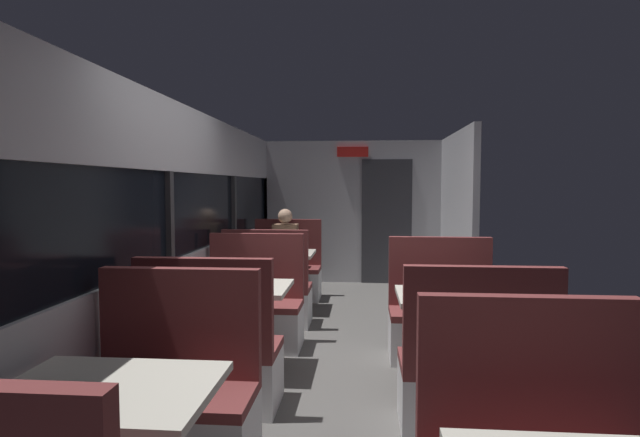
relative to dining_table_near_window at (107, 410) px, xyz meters
name	(u,v)px	position (x,y,z in m)	size (l,w,h in m)	color
ground_plane	(341,379)	(0.89, 2.09, -0.65)	(3.30, 9.20, 0.02)	#514F4C
carriage_window_panel_left	(167,242)	(-0.56, 2.09, 0.47)	(0.09, 8.48, 2.30)	#B2B2B7
carriage_end_bulkhead	(356,213)	(0.95, 6.28, 0.50)	(2.90, 0.11, 2.30)	#B2B2B7
carriage_aisle_panel_right	(457,217)	(2.34, 5.09, 0.51)	(0.08, 2.40, 2.30)	#B2B2B7
dining_table_near_window	(107,410)	(0.00, 0.00, 0.00)	(0.90, 0.70, 0.74)	#9E9EA3
bench_near_window_facing_entry	(171,409)	(0.00, 0.70, -0.31)	(0.95, 0.50, 1.10)	silver
dining_table_mid_window	(236,297)	(0.00, 2.16, 0.00)	(0.90, 0.70, 0.74)	#9E9EA3
bench_mid_window_facing_end	(211,362)	(0.00, 1.46, -0.31)	(0.95, 0.50, 1.10)	silver
bench_mid_window_facing_entry	(254,313)	(0.00, 2.86, -0.31)	(0.95, 0.50, 1.10)	silver
dining_table_far_window	(278,260)	(0.00, 4.32, 0.00)	(0.90, 0.70, 0.74)	#9E9EA3
bench_far_window_facing_end	(268,296)	(0.00, 3.62, -0.31)	(0.95, 0.50, 1.10)	silver
bench_far_window_facing_entry	(287,275)	(0.00, 5.02, -0.31)	(0.95, 0.50, 1.10)	silver
dining_table_rear_aisle	(456,307)	(1.79, 1.96, 0.00)	(0.90, 0.70, 0.74)	#9E9EA3
bench_rear_aisle_facing_end	(475,381)	(1.79, 1.26, -0.31)	(0.95, 0.50, 1.10)	silver
bench_rear_aisle_facing_entry	(442,323)	(1.79, 2.66, -0.31)	(0.95, 0.50, 1.10)	silver
seated_passenger	(286,261)	(0.00, 4.95, -0.10)	(0.47, 0.55, 1.26)	#26262D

